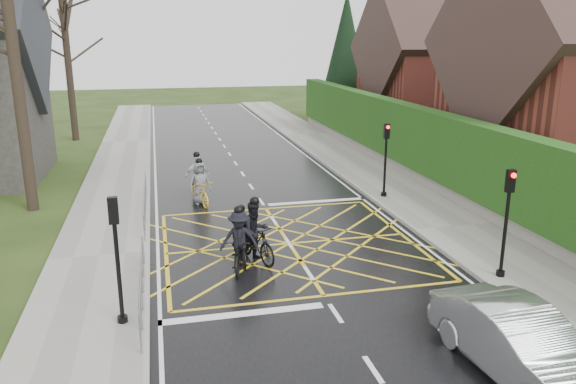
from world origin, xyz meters
name	(u,v)px	position (x,y,z in m)	size (l,w,h in m)	color
ground	(289,244)	(0.00, 0.00, 0.00)	(120.00, 120.00, 0.00)	black
road	(289,244)	(0.00, 0.00, 0.01)	(9.00, 80.00, 0.01)	black
sidewalk_right	(453,228)	(6.00, 0.00, 0.07)	(3.00, 80.00, 0.15)	gray
sidewalk_left	(100,257)	(-6.00, 0.00, 0.07)	(3.00, 80.00, 0.15)	gray
stone_wall	(422,178)	(7.75, 6.00, 0.35)	(0.50, 38.00, 0.70)	slate
hedge	(425,140)	(7.75, 6.00, 2.10)	(0.90, 38.00, 2.80)	#193C10
house_far	(441,71)	(14.75, 18.00, 4.36)	(9.80, 8.80, 10.30)	maroon
conifer	(346,58)	(10.75, 26.00, 4.99)	(4.60, 4.60, 10.00)	black
tree_far	(64,27)	(-9.30, 22.00, 7.19)	(8.40, 8.40, 10.40)	black
railing_south	(141,278)	(-4.65, -3.50, 0.78)	(0.05, 5.04, 1.03)	slate
railing_north	(145,197)	(-4.65, 4.00, 0.79)	(0.05, 6.04, 1.03)	slate
traffic_light_ne	(385,161)	(5.10, 4.20, 1.66)	(0.24, 0.31, 3.21)	black
traffic_light_se	(506,225)	(5.10, -4.20, 1.66)	(0.24, 0.31, 3.21)	black
traffic_light_sw	(118,262)	(-5.10, -4.50, 1.66)	(0.24, 0.31, 3.21)	black
cyclist_rear	(242,243)	(-1.74, -1.14, 0.58)	(0.70, 1.86, 1.79)	black
cyclist_back	(255,237)	(-1.33, -1.17, 0.77)	(1.30, 2.09, 2.03)	black
cyclist_mid	(240,246)	(-1.89, -1.69, 0.71)	(1.28, 2.11, 1.94)	black
cyclist_front	(198,180)	(-2.47, 6.49, 0.72)	(1.11, 2.00, 1.94)	black
cyclist_lead	(200,188)	(-2.48, 5.25, 0.67)	(1.14, 2.08, 1.92)	gold
car	(520,344)	(2.75, -8.35, 0.72)	(1.53, 4.38, 1.44)	silver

